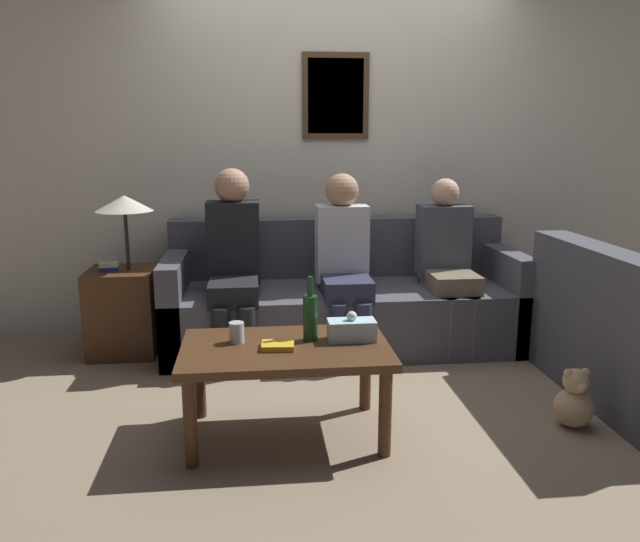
{
  "coord_description": "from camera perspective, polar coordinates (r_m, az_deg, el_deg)",
  "views": [
    {
      "loc": [
        -0.61,
        -3.61,
        1.44
      ],
      "look_at": [
        -0.23,
        -0.17,
        0.67
      ],
      "focal_mm": 35.0,
      "sensor_mm": 36.0,
      "label": 1
    }
  ],
  "objects": [
    {
      "name": "ground_plane",
      "position": [
        3.94,
        3.16,
        -8.99
      ],
      "size": [
        16.0,
        16.0,
        0.0
      ],
      "primitive_type": "plane",
      "color": "gray"
    },
    {
      "name": "wall_back",
      "position": [
        4.66,
        1.34,
        10.78
      ],
      "size": [
        9.0,
        0.08,
        2.6
      ],
      "color": "silver",
      "rests_on": "ground_plane"
    },
    {
      "name": "couch_main",
      "position": [
        4.34,
        2.08,
        -2.84
      ],
      "size": [
        2.39,
        0.89,
        0.84
      ],
      "color": "#4C4C56",
      "rests_on": "ground_plane"
    },
    {
      "name": "coffee_table",
      "position": [
        3.0,
        -3.15,
        -8.0
      ],
      "size": [
        0.99,
        0.62,
        0.46
      ],
      "color": "#4C2D19",
      "rests_on": "ground_plane"
    },
    {
      "name": "side_table_with_lamp",
      "position": [
        4.32,
        -17.54,
        -2.48
      ],
      "size": [
        0.45,
        0.43,
        1.05
      ],
      "color": "#4C2D19",
      "rests_on": "ground_plane"
    },
    {
      "name": "wine_bottle",
      "position": [
        3.01,
        -0.89,
        -4.17
      ],
      "size": [
        0.07,
        0.07,
        0.32
      ],
      "color": "#19421E",
      "rests_on": "coffee_table"
    },
    {
      "name": "drinking_glass",
      "position": [
        3.03,
        -7.63,
        -5.59
      ],
      "size": [
        0.07,
        0.07,
        0.1
      ],
      "color": "silver",
      "rests_on": "coffee_table"
    },
    {
      "name": "book_stack",
      "position": [
        2.94,
        -3.87,
        -6.83
      ],
      "size": [
        0.16,
        0.13,
        0.03
      ],
      "color": "gold",
      "rests_on": "coffee_table"
    },
    {
      "name": "tissue_box",
      "position": [
        3.04,
        2.91,
        -5.36
      ],
      "size": [
        0.23,
        0.12,
        0.15
      ],
      "color": "silver",
      "rests_on": "coffee_table"
    },
    {
      "name": "person_left",
      "position": [
        4.04,
        -7.92,
        1.25
      ],
      "size": [
        0.34,
        0.61,
        1.22
      ],
      "color": "black",
      "rests_on": "ground_plane"
    },
    {
      "name": "person_middle",
      "position": [
        4.07,
        2.19,
        1.22
      ],
      "size": [
        0.34,
        0.58,
        1.19
      ],
      "color": "#2D334C",
      "rests_on": "ground_plane"
    },
    {
      "name": "person_right",
      "position": [
        4.29,
        11.57,
        1.15
      ],
      "size": [
        0.34,
        0.58,
        1.14
      ],
      "color": "#756651",
      "rests_on": "ground_plane"
    },
    {
      "name": "teddy_bear",
      "position": [
        3.42,
        22.21,
        -10.98
      ],
      "size": [
        0.2,
        0.2,
        0.31
      ],
      "color": "tan",
      "rests_on": "ground_plane"
    }
  ]
}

